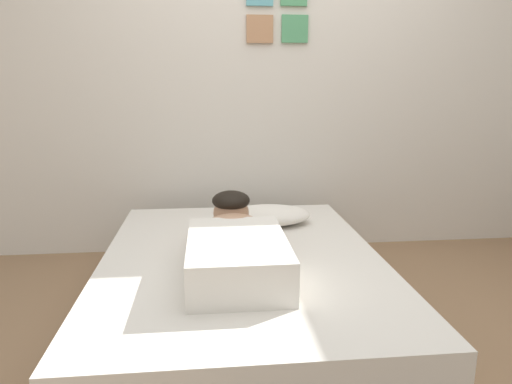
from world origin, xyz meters
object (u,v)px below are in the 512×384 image
(bed, at_px, (242,291))
(person_lying, at_px, (235,244))
(pillow, at_px, (267,215))
(coffee_cup, at_px, (264,223))
(cell_phone, at_px, (271,249))

(bed, relative_size, person_lying, 2.07)
(pillow, relative_size, coffee_cup, 4.16)
(cell_phone, bearing_deg, person_lying, -134.35)
(pillow, bearing_deg, coffee_cup, -106.43)
(bed, height_order, coffee_cup, coffee_cup)
(coffee_cup, relative_size, cell_phone, 0.89)
(bed, xyz_separation_m, coffee_cup, (0.16, 0.41, 0.23))
(bed, bearing_deg, person_lying, -106.59)
(pillow, relative_size, cell_phone, 3.71)
(cell_phone, bearing_deg, coffee_cup, 88.57)
(bed, relative_size, pillow, 3.66)
(bed, relative_size, cell_phone, 13.61)
(bed, distance_m, pillow, 0.59)
(coffee_cup, xyz_separation_m, cell_phone, (-0.01, -0.34, -0.03))
(person_lying, distance_m, cell_phone, 0.29)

